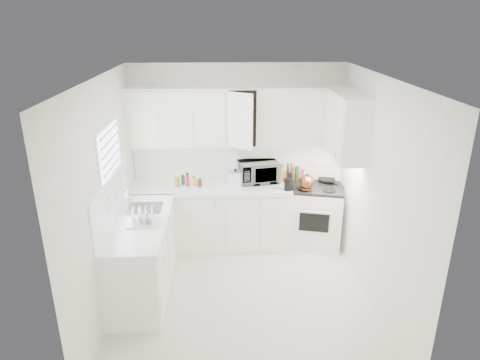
{
  "coord_description": "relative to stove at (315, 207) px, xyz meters",
  "views": [
    {
      "loc": [
        -0.2,
        -4.37,
        3.17
      ],
      "look_at": [
        0.0,
        0.7,
        1.25
      ],
      "focal_mm": 32.33,
      "sensor_mm": 36.0,
      "label": 1
    }
  ],
  "objects": [
    {
      "name": "tea_kettle",
      "position": [
        -0.18,
        -0.16,
        0.47
      ],
      "size": [
        0.3,
        0.27,
        0.23
      ],
      "primitive_type": null,
      "rotation": [
        0.0,
        0.0,
        -0.22
      ],
      "color": "brown",
      "rests_on": "stove"
    },
    {
      "name": "sauce_right_1",
      "position": [
        -0.48,
        0.1,
        0.46
      ],
      "size": [
        0.06,
        0.06,
        0.19
      ],
      "primitive_type": "cylinder",
      "color": "yellow",
      "rests_on": "countertop_back"
    },
    {
      "name": "sauce_right_6",
      "position": [
        -0.21,
        0.16,
        0.46
      ],
      "size": [
        0.06,
        0.06,
        0.19
      ],
      "primitive_type": "cylinder",
      "color": "#CD1B51",
      "rests_on": "countertop_back"
    },
    {
      "name": "lower_cabinets_left",
      "position": [
        -2.32,
        -1.1,
        -0.13
      ],
      "size": [
        0.6,
        1.6,
        0.9
      ],
      "primitive_type": null,
      "color": "white",
      "rests_on": "floor"
    },
    {
      "name": "sauce_right_3",
      "position": [
        -0.37,
        0.1,
        0.46
      ],
      "size": [
        0.06,
        0.06,
        0.19
      ],
      "primitive_type": "cylinder",
      "color": "black",
      "rests_on": "countertop_back"
    },
    {
      "name": "wall_right",
      "position": [
        0.38,
        -1.3,
        0.72
      ],
      "size": [
        0.0,
        3.2,
        3.2
      ],
      "primitive_type": "plane",
      "rotation": [
        1.57,
        0.0,
        -1.57
      ],
      "color": "white",
      "rests_on": "ground"
    },
    {
      "name": "stove",
      "position": [
        0.0,
        0.0,
        0.0
      ],
      "size": [
        0.88,
        0.78,
        1.17
      ],
      "primitive_type": null,
      "rotation": [
        0.0,
        0.0,
        -0.23
      ],
      "color": "white",
      "rests_on": "floor"
    },
    {
      "name": "sauce_right_0",
      "position": [
        -0.54,
        0.16,
        0.46
      ],
      "size": [
        0.06,
        0.06,
        0.19
      ],
      "primitive_type": "cylinder",
      "color": "#CD1B51",
      "rests_on": "countertop_back"
    },
    {
      "name": "window_blinds",
      "position": [
        -2.6,
        -0.95,
        0.97
      ],
      "size": [
        0.06,
        0.96,
        1.06
      ],
      "primitive_type": null,
      "color": "white",
      "rests_on": "wall_left"
    },
    {
      "name": "spice_left_2",
      "position": [
        -1.82,
        0.12,
        0.43
      ],
      "size": [
        0.06,
        0.06,
        0.13
      ],
      "primitive_type": "cylinder",
      "color": "#CD1B51",
      "rests_on": "countertop_back"
    },
    {
      "name": "rice_cooker",
      "position": [
        -1.16,
        0.0,
        0.48
      ],
      "size": [
        0.26,
        0.26,
        0.24
      ],
      "primitive_type": null,
      "rotation": [
        0.0,
        0.0,
        -0.1
      ],
      "color": "white",
      "rests_on": "countertop_back"
    },
    {
      "name": "upper_cabinets_back",
      "position": [
        -1.12,
        0.14,
        0.92
      ],
      "size": [
        3.0,
        0.33,
        0.8
      ],
      "primitive_type": null,
      "color": "white",
      "rests_on": "wall_back"
    },
    {
      "name": "sauce_right_2",
      "position": [
        -0.43,
        0.16,
        0.46
      ],
      "size": [
        0.06,
        0.06,
        0.19
      ],
      "primitive_type": "cylinder",
      "color": "brown",
      "rests_on": "countertop_back"
    },
    {
      "name": "backsplash_back",
      "position": [
        -1.12,
        0.29,
        0.64
      ],
      "size": [
        2.98,
        0.02,
        0.55
      ],
      "primitive_type": "cube",
      "color": "white",
      "rests_on": "wall_back"
    },
    {
      "name": "paper_towel",
      "position": [
        -1.13,
        0.22,
        0.5
      ],
      "size": [
        0.12,
        0.12,
        0.27
      ],
      "primitive_type": "cylinder",
      "color": "white",
      "rests_on": "countertop_back"
    },
    {
      "name": "sink",
      "position": [
        -2.31,
        -0.75,
        0.49
      ],
      "size": [
        0.42,
        0.38,
        0.3
      ],
      "primitive_type": null,
      "color": "gray",
      "rests_on": "countertop_left"
    },
    {
      "name": "sauce_right_5",
      "position": [
        -0.26,
        0.1,
        0.46
      ],
      "size": [
        0.06,
        0.06,
        0.19
      ],
      "primitive_type": "cylinder",
      "color": "#26743E",
      "rests_on": "countertop_back"
    },
    {
      "name": "backsplash_left",
      "position": [
        -2.61,
        -1.1,
        0.64
      ],
      "size": [
        0.02,
        1.6,
        0.55
      ],
      "primitive_type": "cube",
      "color": "white",
      "rests_on": "wall_left"
    },
    {
      "name": "lower_cabinets_back",
      "position": [
        -1.51,
        0.0,
        -0.13
      ],
      "size": [
        2.22,
        0.6,
        0.9
      ],
      "primitive_type": null,
      "color": "white",
      "rests_on": "floor"
    },
    {
      "name": "spice_left_4",
      "position": [
        -1.67,
        0.12,
        0.43
      ],
      "size": [
        0.06,
        0.06,
        0.13
      ],
      "primitive_type": "cylinder",
      "color": "brown",
      "rests_on": "countertop_back"
    },
    {
      "name": "countertop_back",
      "position": [
        -1.51,
        -0.01,
        0.34
      ],
      "size": [
        2.24,
        0.64,
        0.05
      ],
      "primitive_type": "cube",
      "color": "white",
      "rests_on": "lower_cabinets_back"
    },
    {
      "name": "dish_rack",
      "position": [
        -2.26,
        -1.18,
        0.46
      ],
      "size": [
        0.39,
        0.32,
        0.2
      ],
      "primitive_type": null,
      "rotation": [
        0.0,
        0.0,
        0.14
      ],
      "color": "white",
      "rests_on": "countertop_left"
    },
    {
      "name": "spice_left_1",
      "position": [
        -1.89,
        0.03,
        0.43
      ],
      "size": [
        0.06,
        0.06,
        0.13
      ],
      "primitive_type": "cylinder",
      "color": "#26743E",
      "rests_on": "countertop_back"
    },
    {
      "name": "utensil_crock",
      "position": [
        -0.44,
        -0.22,
        0.57
      ],
      "size": [
        0.15,
        0.15,
        0.4
      ],
      "primitive_type": null,
      "rotation": [
        0.0,
        0.0,
        0.14
      ],
      "color": "black",
      "rests_on": "countertop_back"
    },
    {
      "name": "wall_front",
      "position": [
        -1.12,
        -2.9,
        0.72
      ],
      "size": [
        3.0,
        0.0,
        3.0
      ],
      "primitive_type": "plane",
      "rotation": [
        -1.57,
        0.0,
        0.0
      ],
      "color": "white",
      "rests_on": "ground"
    },
    {
      "name": "sauce_right_4",
      "position": [
        -0.32,
        0.16,
        0.46
      ],
      "size": [
        0.06,
        0.06,
        0.19
      ],
      "primitive_type": "cylinder",
      "color": "olive",
      "rests_on": "countertop_back"
    },
    {
      "name": "spice_left_0",
      "position": [
        -1.97,
        0.12,
        0.43
      ],
      "size": [
        0.06,
        0.06,
        0.13
      ],
      "primitive_type": "cylinder",
      "color": "olive",
      "rests_on": "countertop_back"
    },
    {
      "name": "spice_left_3",
      "position": [
        -1.74,
        0.03,
        0.43
      ],
      "size": [
        0.06,
        0.06,
        0.13
      ],
      "primitive_type": "cylinder",
      "color": "yellow",
      "rests_on": "countertop_back"
    },
    {
      "name": "microwave",
      "position": [
        -0.82,
        0.12,
        0.55
      ],
      "size": [
        0.59,
        0.41,
        0.37
      ],
      "primitive_type": "imported",
      "rotation": [
        0.0,
        0.0,
        0.21
      ],
      "color": "gray",
      "rests_on": "countertop_back"
    },
    {
      "name": "frying_pan",
      "position": [
        0.18,
        0.16,
        0.38
      ],
      "size": [
        0.37,
        0.46,
        0.04
      ],
      "primitive_type": null,
      "rotation": [
        0.0,
        0.0,
        0.35
      ],
      "color": "black",
      "rests_on": "stove"
    },
    {
      "name": "ceiling",
      "position": [
        -1.12,
        -1.3,
        2.02
      ],
      "size": [
        3.2,
        3.2,
        0.0
      ],
      "primitive_type": "plane",
      "rotation": [
        3.14,
        0.0,
        0.0
      ],
      "color": "white",
      "rests_on": "ground"
    },
    {
      "name": "wall_back",
      "position": [
        -1.12,
        0.3,
        0.72
      ],
      "size": [
        3.0,
        0.0,
        3.0
      ],
      "primitive_type": "plane",
      "rotation": [
        1.57,
        0.0,
        0.0
      ],
      "color": "white",
      "rests_on": "ground"
    },
    {
      "name": "countertop_left",
      "position": [
        -2.31,
        -1.1,
        0.34
      ],
      "size": [
        0.64,
        1.62,
        0.05
      ],
      "primitive_type": "cube",
      "color": "white",
      "rests_on": "lower_cabinets_left"
    },
    {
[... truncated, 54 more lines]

